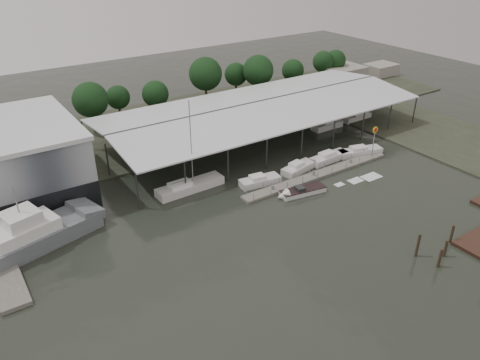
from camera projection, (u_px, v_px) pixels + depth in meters
ground at (283, 238)px, 58.03m from camera, size 200.00×200.00×0.00m
land_strip_far at (145, 131)px, 88.72m from camera, size 140.00×30.00×0.30m
land_strip_east at (438, 134)px, 87.53m from camera, size 20.00×60.00×0.30m
covered_boat_shed at (261, 105)px, 84.05m from camera, size 58.24×24.00×6.96m
trawler_dock at (1, 262)px, 53.34m from camera, size 3.00×18.00×0.50m
floating_dock at (318, 175)px, 72.66m from camera, size 28.00×2.00×1.40m
shell_fuel_sign at (374, 136)px, 76.84m from camera, size 1.10×0.18×5.55m
distant_commercial_buildings at (355, 73)px, 119.04m from camera, size 22.00×8.00×4.00m
grey_trawler at (34, 234)px, 55.92m from camera, size 17.24×8.93×8.84m
white_sailboat at (189, 186)px, 68.38m from camera, size 10.43×2.84×13.80m
speedboat_underway at (299, 192)px, 67.42m from camera, size 18.52×4.85×2.00m
moored_cruiser_0 at (260, 181)px, 70.01m from camera, size 6.49×3.05×1.70m
moored_cruiser_1 at (298, 168)px, 73.90m from camera, size 6.56×3.39×1.70m
moored_cruiser_2 at (329, 157)px, 77.30m from camera, size 7.60×2.57×1.70m
moored_cruiser_3 at (360, 151)px, 79.38m from camera, size 8.03×4.12×1.70m
mooring_pilings at (458, 256)px, 53.09m from camera, size 6.15×7.91×3.65m
horizon_tree_line at (224, 77)px, 100.56m from camera, size 67.96×11.04×10.55m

